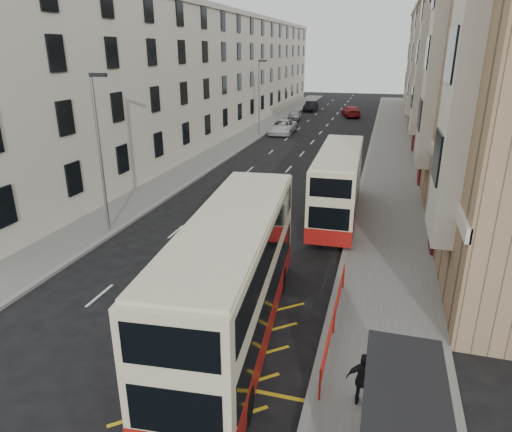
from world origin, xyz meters
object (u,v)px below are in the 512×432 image
(double_decker_rear, at_px, (338,184))
(street_lamp_far, at_px, (259,94))
(car_silver, at_px, (294,115))
(double_decker_front, at_px, (233,279))
(car_dark, at_px, (311,106))
(car_red, at_px, (351,111))
(white_van, at_px, (282,127))
(pedestrian_far, at_px, (364,380))
(street_lamp_near, at_px, (100,146))

(double_decker_rear, bearing_deg, street_lamp_far, 113.33)
(double_decker_rear, height_order, car_silver, double_decker_rear)
(double_decker_front, bearing_deg, car_dark, 91.68)
(car_silver, relative_size, car_dark, 0.88)
(double_decker_rear, xyz_separation_m, car_red, (-2.74, 43.13, -1.25))
(car_dark, bearing_deg, car_red, -34.07)
(car_dark, bearing_deg, double_decker_front, -80.67)
(street_lamp_far, height_order, car_red, street_lamp_far)
(double_decker_front, relative_size, double_decker_rear, 1.12)
(double_decker_front, relative_size, white_van, 1.95)
(double_decker_front, xyz_separation_m, pedestrian_far, (4.33, -2.13, -1.30))
(pedestrian_far, relative_size, car_silver, 0.39)
(car_silver, bearing_deg, white_van, -90.91)
(street_lamp_near, bearing_deg, white_van, 86.07)
(double_decker_front, height_order, double_decker_rear, double_decker_front)
(pedestrian_far, height_order, white_van, pedestrian_far)
(pedestrian_far, height_order, car_dark, pedestrian_far)
(pedestrian_far, xyz_separation_m, car_red, (-5.11, 58.05, -0.17))
(street_lamp_far, xyz_separation_m, car_silver, (1.45, 12.87, -3.95))
(car_dark, bearing_deg, white_van, -86.98)
(double_decker_front, height_order, car_red, double_decker_front)
(street_lamp_near, distance_m, car_silver, 43.07)
(car_dark, xyz_separation_m, car_red, (6.66, -4.92, 0.01))
(double_decker_rear, distance_m, car_silver, 38.60)
(street_lamp_far, relative_size, white_van, 1.39)
(street_lamp_near, bearing_deg, double_decker_front, -37.53)
(street_lamp_near, distance_m, car_dark, 53.79)
(pedestrian_far, height_order, car_silver, pedestrian_far)
(double_decker_front, bearing_deg, double_decker_rear, 76.00)
(car_silver, bearing_deg, street_lamp_near, -96.78)
(car_silver, distance_m, car_dark, 10.76)
(double_decker_rear, distance_m, car_red, 43.23)
(white_van, bearing_deg, double_decker_rear, -71.82)
(street_lamp_near, distance_m, car_red, 49.61)
(street_lamp_near, distance_m, pedestrian_far, 17.01)
(car_red, bearing_deg, pedestrian_far, 80.13)
(double_decker_rear, xyz_separation_m, white_van, (-9.15, 26.43, -1.22))
(double_decker_front, relative_size, car_silver, 2.76)
(car_silver, xyz_separation_m, car_dark, (0.50, 10.75, 0.07))
(double_decker_front, height_order, car_dark, double_decker_front)
(pedestrian_far, bearing_deg, car_red, -81.89)
(street_lamp_far, distance_m, car_dark, 24.01)
(street_lamp_far, xyz_separation_m, double_decker_front, (9.39, -37.21, -2.40))
(car_dark, bearing_deg, double_decker_rear, -76.57)
(double_decker_front, relative_size, car_red, 2.11)
(street_lamp_near, height_order, street_lamp_far, same)
(pedestrian_far, xyz_separation_m, white_van, (-11.53, 41.36, -0.14))
(street_lamp_far, relative_size, car_red, 1.51)
(street_lamp_near, bearing_deg, street_lamp_far, 90.00)
(white_van, xyz_separation_m, car_silver, (-0.75, 10.86, -0.11))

